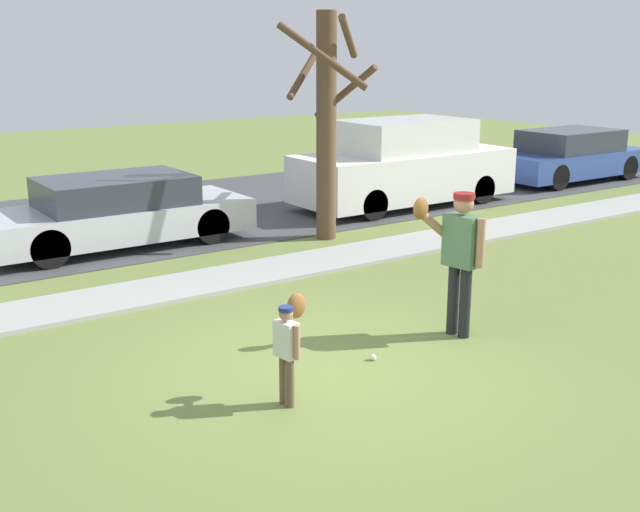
% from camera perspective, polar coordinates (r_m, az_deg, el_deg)
% --- Properties ---
extents(ground_plane, '(48.00, 48.00, 0.00)m').
position_cam_1_polar(ground_plane, '(11.62, -9.27, -2.36)').
color(ground_plane, olive).
extents(sidewalk_strip, '(36.00, 1.20, 0.06)m').
position_cam_1_polar(sidewalk_strip, '(11.69, -9.49, -2.10)').
color(sidewalk_strip, '#A3A39E').
rests_on(sidewalk_strip, ground).
extents(road_surface, '(36.00, 6.80, 0.02)m').
position_cam_1_polar(road_surface, '(16.23, -17.08, 2.18)').
color(road_surface, '#424244').
rests_on(road_surface, ground).
extents(person_adult, '(0.78, 0.62, 1.77)m').
position_cam_1_polar(person_adult, '(9.46, 10.04, 0.54)').
color(person_adult, black).
rests_on(person_adult, ground).
extents(person_child, '(0.45, 0.46, 1.06)m').
position_cam_1_polar(person_child, '(7.68, -2.25, -5.83)').
color(person_child, brown).
rests_on(person_child, ground).
extents(baseball, '(0.07, 0.07, 0.07)m').
position_cam_1_polar(baseball, '(8.92, 3.87, -7.35)').
color(baseball, white).
rests_on(baseball, ground).
extents(street_tree_near, '(1.84, 1.87, 4.03)m').
position_cam_1_polar(street_tree_near, '(14.13, 0.50, 9.92)').
color(street_tree_near, brown).
rests_on(street_tree_near, ground).
extents(parked_sedan_silver, '(4.60, 1.80, 1.23)m').
position_cam_1_polar(parked_sedan_silver, '(14.19, -14.57, 3.11)').
color(parked_sedan_silver, silver).
rests_on(parked_sedan_silver, road_surface).
extents(parked_van_white, '(5.00, 1.95, 1.88)m').
position_cam_1_polar(parked_van_white, '(17.42, 6.13, 6.58)').
color(parked_van_white, silver).
rests_on(parked_van_white, road_surface).
extents(parked_wagon_blue, '(4.50, 1.80, 1.33)m').
position_cam_1_polar(parked_wagon_blue, '(21.59, 17.68, 6.93)').
color(parked_wagon_blue, '#2D478C').
rests_on(parked_wagon_blue, road_surface).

